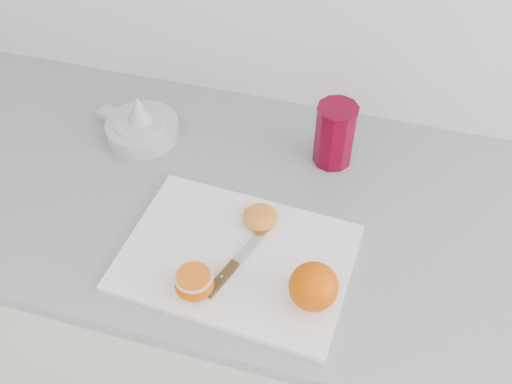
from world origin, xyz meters
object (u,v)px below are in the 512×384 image
cutting_board (237,257)px  citrus_juicer (141,126)px  half_orange (194,283)px  counter (247,319)px  red_tumbler (335,136)px

cutting_board → citrus_juicer: size_ratio=2.03×
cutting_board → half_orange: size_ratio=5.94×
cutting_board → half_orange: 0.10m
half_orange → citrus_juicer: 0.41m
counter → half_orange: 0.53m
citrus_juicer → red_tumbler: bearing=5.5°
counter → red_tumbler: 0.54m
half_orange → red_tumbler: 0.40m
citrus_juicer → red_tumbler: (0.39, 0.04, 0.03)m
cutting_board → red_tumbler: (0.11, 0.29, 0.05)m
half_orange → red_tumbler: red_tumbler is taller
counter → red_tumbler: size_ratio=19.52×
half_orange → cutting_board: bearing=62.7°
cutting_board → half_orange: (-0.04, -0.08, 0.03)m
cutting_board → half_orange: half_orange is taller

